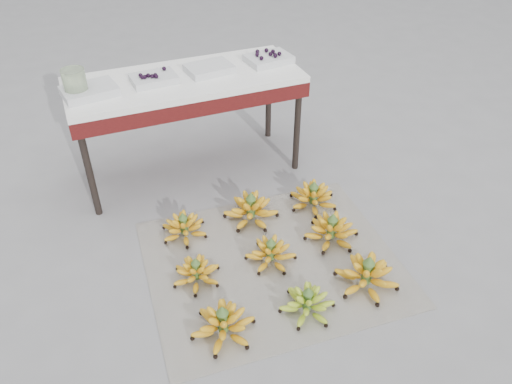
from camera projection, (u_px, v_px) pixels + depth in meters
name	position (u px, v px, depth m)	size (l,w,h in m)	color
ground	(271.00, 260.00, 2.57)	(60.00, 60.00, 0.00)	gray
newspaper_mat	(272.00, 262.00, 2.55)	(1.25, 1.05, 0.01)	silver
bunch_front_left	(223.00, 324.00, 2.17)	(0.33, 0.33, 0.17)	gold
bunch_front_center	(307.00, 303.00, 2.27)	(0.31, 0.31, 0.16)	#7FB325
bunch_front_right	(367.00, 275.00, 2.39)	(0.38, 0.38, 0.19)	gold
bunch_mid_left	(196.00, 272.00, 2.42)	(0.31, 0.31, 0.15)	gold
bunch_mid_center	(271.00, 253.00, 2.53)	(0.34, 0.34, 0.16)	gold
bunch_mid_right	(331.00, 230.00, 2.66)	(0.38, 0.38, 0.18)	gold
bunch_back_left	(184.00, 227.00, 2.69)	(0.27, 0.27, 0.15)	gold
bunch_back_center	(251.00, 210.00, 2.79)	(0.39, 0.39, 0.18)	gold
bunch_back_right	(313.00, 197.00, 2.89)	(0.32, 0.32, 0.17)	gold
vendor_table	(185.00, 89.00, 2.89)	(1.34, 0.54, 0.64)	black
tray_far_left	(90.00, 91.00, 2.65)	(0.31, 0.24, 0.04)	silver
tray_left	(154.00, 79.00, 2.78)	(0.26, 0.19, 0.06)	silver
tray_right	(209.00, 69.00, 2.89)	(0.28, 0.22, 0.04)	silver
tray_far_right	(269.00, 59.00, 3.00)	(0.28, 0.22, 0.07)	silver
glass_jar	(75.00, 83.00, 2.60)	(0.12, 0.12, 0.15)	beige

